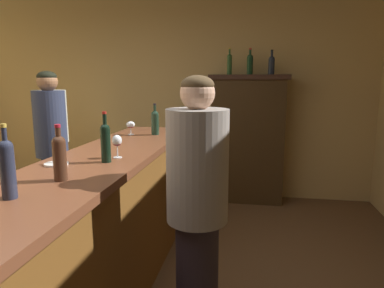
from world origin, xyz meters
The scene contains 16 objects.
wall_back centered at (0.00, 2.94, 1.40)m, with size 6.01×0.12×2.79m, color tan.
bar_counter centered at (0.35, 0.39, 0.54)m, with size 0.66×3.04×1.06m.
display_cabinet centered at (1.32, 2.66, 0.86)m, with size 1.00×0.37×1.66m.
wine_bottle_malbec centered at (0.32, -0.53, 1.21)m, with size 0.06×0.06×0.33m.
wine_bottle_chardonnay centered at (0.39, -0.23, 1.20)m, with size 0.07×0.07×0.29m.
wine_bottle_merlot centered at (0.45, 1.37, 1.19)m, with size 0.07×0.07×0.30m.
wine_bottle_syrah centered at (0.46, 0.20, 1.20)m, with size 0.06×0.06×0.32m.
wine_glass_front centered at (0.22, 1.33, 1.16)m, with size 0.08×0.08×0.13m.
wine_glass_mid centered at (0.48, 0.34, 1.17)m, with size 0.07×0.07×0.16m.
cheese_plate centered at (0.18, 0.08, 1.07)m, with size 0.15×0.15×0.01m, color white.
display_bottle_left centered at (1.07, 2.66, 1.80)m, with size 0.06×0.06×0.33m.
display_bottle_midleft centered at (1.33, 2.66, 1.80)m, with size 0.08×0.08×0.32m.
display_bottle_center centered at (1.59, 2.66, 1.78)m, with size 0.08×0.08×0.30m.
patron_near_entrance centered at (-0.97, 1.90, 0.92)m, with size 0.38×0.38×1.67m.
patron_in_grey centered at (-0.61, 1.30, 0.94)m, with size 0.31×0.31×1.67m.
bartender centered at (1.09, -0.07, 0.88)m, with size 0.33×0.33×1.61m.
Camera 1 is at (1.36, -1.84, 1.57)m, focal length 32.41 mm.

